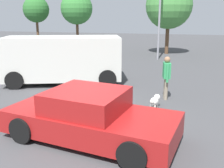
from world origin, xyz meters
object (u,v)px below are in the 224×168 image
at_px(dog, 155,100).
at_px(pedestrian, 167,74).
at_px(sedan_foreground, 90,117).
at_px(van_white, 63,58).

relative_size(dog, pedestrian, 0.38).
relative_size(sedan_foreground, dog, 7.34).
distance_m(sedan_foreground, van_white, 5.90).
xyz_separation_m(van_white, pedestrian, (4.69, -1.28, -0.20)).
height_order(sedan_foreground, dog, sedan_foreground).
bearing_deg(van_white, dog, 131.41).
distance_m(dog, van_white, 5.11).
bearing_deg(pedestrian, sedan_foreground, -124.88).
height_order(dog, pedestrian, pedestrian).
height_order(van_white, pedestrian, van_white).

